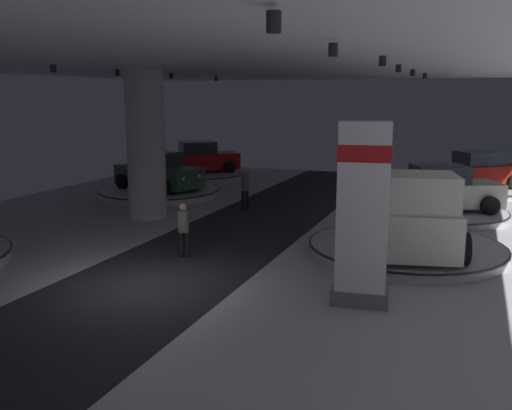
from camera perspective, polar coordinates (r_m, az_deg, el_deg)
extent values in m
cube|color=#B2B2B7|center=(13.96, -11.50, -8.29)|extent=(24.00, 44.00, 0.05)
cube|color=#232328|center=(13.95, -11.51, -8.18)|extent=(4.40, 44.00, 0.01)
cube|color=silver|center=(13.21, -12.48, 15.16)|extent=(24.00, 44.00, 0.10)
cylinder|color=black|center=(17.11, -20.08, 13.03)|extent=(0.16, 0.16, 0.22)
cylinder|color=black|center=(19.56, -14.06, 13.05)|extent=(0.16, 0.16, 0.22)
cylinder|color=black|center=(22.55, -8.71, 12.96)|extent=(0.16, 0.16, 0.22)
cylinder|color=black|center=(25.80, -4.10, 12.83)|extent=(0.16, 0.16, 0.22)
cylinder|color=black|center=(6.00, 1.84, 18.28)|extent=(0.16, 0.16, 0.22)
cylinder|color=black|center=(9.63, 7.92, 15.51)|extent=(0.16, 0.16, 0.22)
cylinder|color=black|center=(12.89, 12.87, 14.23)|extent=(0.16, 0.16, 0.22)
cylinder|color=black|center=(16.54, 14.42, 13.43)|extent=(0.16, 0.16, 0.22)
cylinder|color=black|center=(19.68, 15.78, 12.95)|extent=(0.16, 0.16, 0.22)
cylinder|color=black|center=(23.22, 16.93, 12.56)|extent=(0.16, 0.16, 0.22)
cylinder|color=silver|center=(21.25, -11.24, 6.06)|extent=(1.42, 1.42, 5.50)
cube|color=slate|center=(12.74, 10.59, -9.23)|extent=(1.33, 0.79, 0.35)
cube|color=white|center=(12.19, 10.93, -0.26)|extent=(1.16, 0.69, 3.70)
cube|color=red|center=(12.01, 11.14, 5.29)|extent=(1.19, 0.72, 0.36)
cylinder|color=#B7B7BC|center=(16.92, 15.12, -4.35)|extent=(5.57, 5.56, 0.31)
cylinder|color=black|center=(16.89, 15.14, -3.94)|extent=(5.68, 5.68, 0.05)
cube|color=silver|center=(16.71, 15.27, -1.36)|extent=(3.26, 5.64, 1.20)
cube|color=silver|center=(14.86, 16.27, 1.18)|extent=(2.24, 2.09, 1.00)
cube|color=#28333D|center=(15.35, 16.01, 1.51)|extent=(1.72, 0.48, 0.75)
cylinder|color=black|center=(15.21, 20.46, -4.18)|extent=(0.47, 0.88, 0.84)
cylinder|color=black|center=(14.88, 11.56, -4.03)|extent=(0.47, 0.88, 0.84)
cylinder|color=black|center=(18.75, 18.11, -1.21)|extent=(0.47, 0.88, 0.84)
cylinder|color=black|center=(18.48, 10.91, -1.03)|extent=(0.47, 0.88, 0.84)
cylinder|color=#B7B7BC|center=(31.71, -5.69, 3.14)|extent=(5.41, 5.41, 0.32)
cylinder|color=black|center=(31.70, -5.70, 3.38)|extent=(5.52, 5.52, 0.05)
cube|color=red|center=(31.62, -5.72, 4.53)|extent=(4.38, 4.08, 0.90)
cube|color=#2D3842|center=(31.51, -6.01, 5.86)|extent=(2.46, 2.42, 0.70)
cylinder|color=black|center=(32.95, -3.67, 4.36)|extent=(0.66, 0.61, 0.68)
cylinder|color=black|center=(31.04, -2.72, 3.94)|extent=(0.66, 0.61, 0.68)
cylinder|color=black|center=(32.34, -8.58, 4.13)|extent=(0.66, 0.61, 0.68)
cylinder|color=black|center=(30.39, -7.92, 3.69)|extent=(0.66, 0.61, 0.68)
sphere|color=white|center=(32.59, -2.37, 4.97)|extent=(0.18, 0.18, 0.18)
sphere|color=white|center=(31.65, -1.87, 4.79)|extent=(0.18, 0.18, 0.18)
cylinder|color=silver|center=(26.19, -9.90, 1.31)|extent=(5.46, 5.46, 0.31)
cylinder|color=black|center=(26.16, -9.91, 1.59)|extent=(5.57, 5.57, 0.05)
cube|color=#2D5638|center=(26.07, -9.96, 2.97)|extent=(4.53, 2.89, 0.90)
cube|color=#2D3842|center=(26.08, -10.24, 4.62)|extent=(2.26, 2.02, 0.70)
cylinder|color=black|center=(25.79, -6.15, 2.38)|extent=(0.71, 0.40, 0.68)
cylinder|color=black|center=(24.40, -9.38, 1.80)|extent=(0.71, 0.40, 0.68)
cylinder|color=black|center=(27.82, -10.43, 2.91)|extent=(0.71, 0.40, 0.68)
cylinder|color=black|center=(26.53, -13.62, 2.38)|extent=(0.71, 0.40, 0.68)
sphere|color=white|center=(24.94, -5.91, 2.98)|extent=(0.18, 0.18, 0.18)
sphere|color=white|center=(24.24, -7.51, 2.70)|extent=(0.18, 0.18, 0.18)
cylinder|color=#B7B7BC|center=(22.38, 18.43, -0.81)|extent=(4.81, 4.81, 0.29)
cylinder|color=black|center=(22.36, 18.45, -0.52)|extent=(4.91, 4.91, 0.05)
cube|color=silver|center=(22.24, 18.55, 1.09)|extent=(4.57, 3.33, 0.90)
cube|color=#2D3842|center=(22.08, 18.31, 3.00)|extent=(2.37, 2.19, 0.70)
cylinder|color=black|center=(23.73, 20.89, 0.88)|extent=(0.71, 0.47, 0.68)
cylinder|color=black|center=(21.94, 22.91, -0.06)|extent=(0.71, 0.47, 0.68)
cylinder|color=black|center=(22.76, 14.27, 0.86)|extent=(0.71, 0.47, 0.68)
cylinder|color=black|center=(20.89, 15.80, -0.12)|extent=(0.71, 0.47, 0.68)
sphere|color=white|center=(23.48, 22.85, 1.58)|extent=(0.18, 0.18, 0.18)
sphere|color=white|center=(22.60, 23.89, 1.15)|extent=(0.18, 0.18, 0.18)
cylinder|color=#B7B7BC|center=(28.59, 21.44, 1.47)|extent=(4.74, 4.74, 0.26)
cylinder|color=black|center=(28.58, 21.45, 1.67)|extent=(4.84, 4.84, 0.05)
cube|color=maroon|center=(28.48, 21.54, 2.94)|extent=(4.49, 3.84, 0.90)
cube|color=#2D3842|center=(28.48, 21.90, 4.43)|extent=(2.45, 2.35, 0.70)
cylinder|color=black|center=(26.92, 20.15, 2.01)|extent=(0.69, 0.56, 0.68)
cylinder|color=black|center=(28.60, 18.02, 2.65)|extent=(0.69, 0.56, 0.68)
cylinder|color=black|center=(30.14, 22.71, 2.75)|extent=(0.69, 0.56, 0.68)
sphere|color=white|center=(26.96, 18.50, 2.95)|extent=(0.18, 0.18, 0.18)
sphere|color=white|center=(27.80, 17.46, 3.25)|extent=(0.18, 0.18, 0.18)
cylinder|color=black|center=(16.06, -7.09, -3.96)|extent=(0.14, 0.14, 0.80)
cylinder|color=black|center=(16.09, -7.71, -3.95)|extent=(0.14, 0.14, 0.80)
cylinder|color=#6B665B|center=(15.92, -7.46, -1.66)|extent=(0.32, 0.32, 0.62)
sphere|color=tan|center=(15.83, -7.50, -0.18)|extent=(0.22, 0.22, 0.22)
cylinder|color=black|center=(22.73, -1.34, 0.61)|extent=(0.14, 0.14, 0.80)
cylinder|color=black|center=(22.80, -0.93, 0.64)|extent=(0.14, 0.14, 0.80)
cylinder|color=#6B665B|center=(22.65, -1.14, 2.27)|extent=(0.32, 0.32, 0.62)
sphere|color=#99755B|center=(22.59, -1.15, 3.32)|extent=(0.22, 0.22, 0.22)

